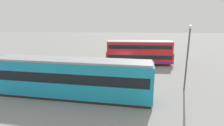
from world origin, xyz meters
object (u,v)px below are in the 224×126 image
Objects in this scene: tram_yellow at (72,78)px; street_lamp at (188,53)px; double_decker_bus at (139,53)px; pedestrian_near_railing at (74,74)px; info_sign at (72,69)px.

tram_yellow is 2.26× the size of street_lamp.
double_decker_bus reaches higher than tram_yellow.
tram_yellow is 9.46× the size of pedestrian_near_railing.
tram_yellow is 6.21× the size of info_sign.
double_decker_bus is 12.39m from pedestrian_near_railing.
pedestrian_near_railing is (0.96, -4.08, -0.98)m from tram_yellow.
double_decker_bus is 1.60× the size of street_lamp.
double_decker_bus is 6.71× the size of pedestrian_near_railing.
info_sign is at bearing 55.77° from pedestrian_near_railing.
info_sign is (1.15, -3.80, -0.25)m from tram_yellow.
pedestrian_near_railing is 12.57m from street_lamp.
street_lamp reaches higher than info_sign.
double_decker_bus is at bearing -70.70° from street_lamp.
street_lamp reaches higher than pedestrian_near_railing.
tram_yellow is 11.55m from street_lamp.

